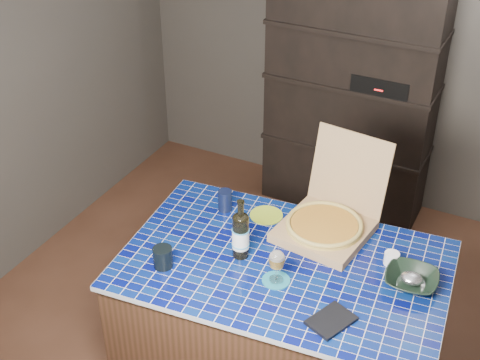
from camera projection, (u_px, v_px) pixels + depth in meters
The scene contains 14 objects.
room at pixel (261, 152), 3.51m from camera, with size 3.50×3.50×3.50m.
shelving_unit at pixel (351, 99), 4.84m from camera, with size 1.20×0.41×1.80m.
kitchen_island at pixel (281, 326), 3.56m from camera, with size 1.69×1.16×0.88m.
pizza_box at pixel (327, 222), 3.50m from camera, with size 0.50×0.58×0.47m.
mead_bottle at pixel (241, 234), 3.30m from camera, with size 0.09×0.09×0.33m.
teal_trivet at pixel (276, 280), 3.21m from camera, with size 0.14×0.14×0.01m, color #1A728B.
wine_glass at pixel (277, 261), 3.14m from camera, with size 0.08×0.08×0.18m.
tumbler at pixel (163, 257), 3.27m from camera, with size 0.10×0.10×0.11m, color black.
dvd_case at pixel (331, 320), 2.97m from camera, with size 0.15×0.20×0.02m, color black.
bowl at pixel (411, 280), 3.17m from camera, with size 0.25×0.25×0.06m, color black.
foil_contents at pixel (412, 278), 3.16m from camera, with size 0.11×0.09×0.05m, color silver.
white_jar at pixel (391, 258), 3.30m from camera, with size 0.07×0.07×0.06m, color white.
navy_cup at pixel (225, 200), 3.68m from camera, with size 0.08×0.08×0.12m, color black.
green_trivet at pixel (266, 215), 3.66m from camera, with size 0.18×0.18×0.01m, color #A6C52A.
Camera 1 is at (1.27, -2.76, 3.02)m, focal length 50.00 mm.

